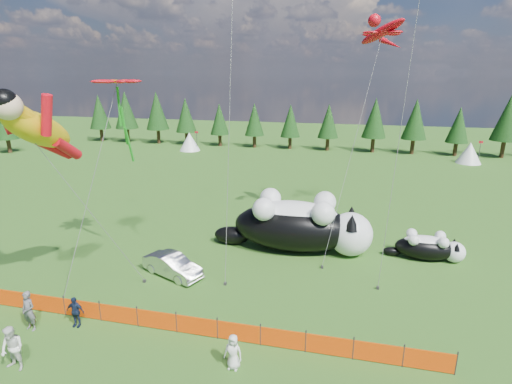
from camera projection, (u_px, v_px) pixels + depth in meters
The scene contains 14 objects.
ground at pixel (218, 301), 21.25m from camera, with size 160.00×160.00×0.00m, color #183A0A.
safety_fence at pixel (197, 326), 18.31m from camera, with size 22.06×0.06×1.10m.
tree_line at pixel (309, 124), 62.07m from camera, with size 90.00×4.00×8.00m, color black, non-canonical shape.
festival_tents at pixel (384, 149), 55.73m from camera, with size 50.00×3.20×2.80m, color white, non-canonical shape.
cat_large at pixel (300, 224), 26.87m from camera, with size 10.86×3.95×3.92m.
cat_small at pixel (429, 247), 25.77m from camera, with size 5.03×1.82×1.82m.
car at pixel (173, 265), 23.74m from camera, with size 1.37×3.94×1.30m, color silver.
spectator_a at pixel (29, 311), 18.61m from camera, with size 0.72×0.47×1.97m, color #5B5B60.
spectator_b at pixel (12, 349), 16.06m from camera, with size 0.95×0.56×1.96m, color silver.
spectator_c at pixel (75, 312), 18.93m from camera, with size 0.90×0.46×1.54m, color #141F39.
spectator_e at pixel (233, 352), 16.19m from camera, with size 0.76×0.49×1.55m, color silver.
superhero_kite at pixel (38, 129), 18.14m from camera, with size 5.04×5.62×11.72m.
gecko_kite at pixel (382, 32), 26.46m from camera, with size 5.64×9.67×16.07m.
flower_kite at pixel (117, 84), 21.81m from camera, with size 3.57×6.74×12.17m.
Camera 1 is at (6.28, -17.73, 11.64)m, focal length 28.00 mm.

